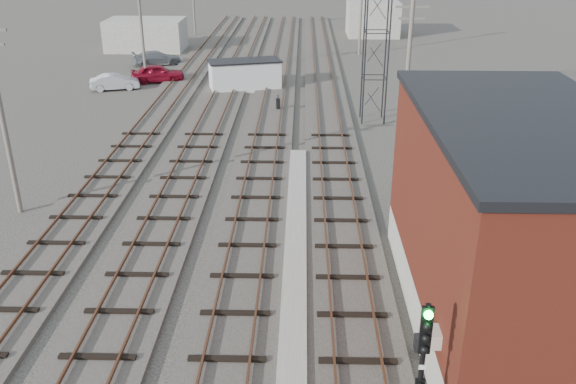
{
  "coord_description": "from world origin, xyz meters",
  "views": [
    {
      "loc": [
        0.75,
        -5.52,
        12.46
      ],
      "look_at": [
        0.16,
        17.66,
        2.2
      ],
      "focal_mm": 38.0,
      "sensor_mm": 36.0,
      "label": 1
    }
  ],
  "objects_px": {
    "signal_mast": "(422,366)",
    "car_grey": "(157,58)",
    "car_red": "(157,73)",
    "switch_stand": "(278,104)",
    "site_trailer": "(245,75)",
    "car_silver": "(115,82)"
  },
  "relations": [
    {
      "from": "site_trailer",
      "to": "car_grey",
      "type": "relative_size",
      "value": 1.36
    },
    {
      "from": "switch_stand",
      "to": "car_red",
      "type": "distance_m",
      "value": 13.69
    },
    {
      "from": "switch_stand",
      "to": "car_grey",
      "type": "distance_m",
      "value": 19.71
    },
    {
      "from": "signal_mast",
      "to": "switch_stand",
      "type": "bearing_deg",
      "value": 98.79
    },
    {
      "from": "switch_stand",
      "to": "site_trailer",
      "type": "relative_size",
      "value": 0.19
    },
    {
      "from": "car_silver",
      "to": "car_grey",
      "type": "bearing_deg",
      "value": -24.09
    },
    {
      "from": "car_grey",
      "to": "car_silver",
      "type": "bearing_deg",
      "value": 149.93
    },
    {
      "from": "site_trailer",
      "to": "car_red",
      "type": "xyz_separation_m",
      "value": [
        -7.7,
        2.48,
        -0.46
      ]
    },
    {
      "from": "signal_mast",
      "to": "car_grey",
      "type": "relative_size",
      "value": 0.97
    },
    {
      "from": "site_trailer",
      "to": "car_grey",
      "type": "height_order",
      "value": "site_trailer"
    },
    {
      "from": "switch_stand",
      "to": "car_red",
      "type": "height_order",
      "value": "car_red"
    },
    {
      "from": "signal_mast",
      "to": "car_grey",
      "type": "bearing_deg",
      "value": 110.19
    },
    {
      "from": "signal_mast",
      "to": "car_red",
      "type": "relative_size",
      "value": 0.98
    },
    {
      "from": "signal_mast",
      "to": "site_trailer",
      "type": "xyz_separation_m",
      "value": [
        -7.67,
        36.83,
        -1.41
      ]
    },
    {
      "from": "site_trailer",
      "to": "car_silver",
      "type": "xyz_separation_m",
      "value": [
        -10.6,
        -0.23,
        -0.58
      ]
    },
    {
      "from": "signal_mast",
      "to": "car_grey",
      "type": "distance_m",
      "value": 49.21
    },
    {
      "from": "signal_mast",
      "to": "switch_stand",
      "type": "height_order",
      "value": "signal_mast"
    },
    {
      "from": "site_trailer",
      "to": "switch_stand",
      "type": "bearing_deg",
      "value": -79.74
    },
    {
      "from": "signal_mast",
      "to": "car_red",
      "type": "xyz_separation_m",
      "value": [
        -15.37,
        39.31,
        -1.87
      ]
    },
    {
      "from": "signal_mast",
      "to": "car_silver",
      "type": "relative_size",
      "value": 1.13
    },
    {
      "from": "signal_mast",
      "to": "site_trailer",
      "type": "distance_m",
      "value": 37.65
    },
    {
      "from": "site_trailer",
      "to": "car_red",
      "type": "relative_size",
      "value": 1.38
    }
  ]
}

